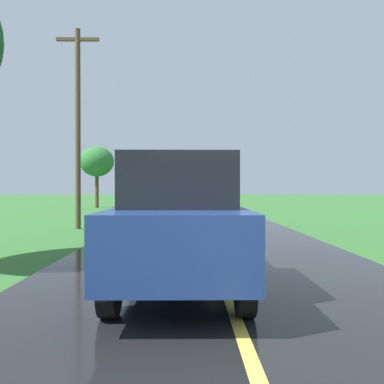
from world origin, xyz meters
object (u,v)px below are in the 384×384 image
at_px(utility_pole_roadside, 78,123).
at_px(roadside_tree_mid_right, 97,162).
at_px(following_car, 180,221).
at_px(banana_truck_far, 183,190).
at_px(banana_truck_near, 177,191).

relative_size(utility_pole_roadside, roadside_tree_mid_right, 1.53).
distance_m(utility_pole_roadside, following_car, 10.48).
relative_size(banana_truck_far, following_car, 1.42).
distance_m(utility_pole_roadside, roadside_tree_mid_right, 16.81).
height_order(banana_truck_far, utility_pole_roadside, utility_pole_roadside).
distance_m(banana_truck_near, roadside_tree_mid_right, 18.70).
bearing_deg(following_car, banana_truck_far, 90.75).
relative_size(banana_truck_near, following_car, 1.42).
bearing_deg(banana_truck_near, following_car, -87.92).
distance_m(banana_truck_far, utility_pole_roadside, 13.78).
bearing_deg(roadside_tree_mid_right, banana_truck_near, -67.80).
height_order(banana_truck_near, utility_pole_roadside, utility_pole_roadside).
xyz_separation_m(utility_pole_roadside, roadside_tree_mid_right, (-3.21, 16.50, -0.34)).
xyz_separation_m(banana_truck_near, roadside_tree_mid_right, (-7.01, 17.19, 2.25)).
relative_size(banana_truck_near, banana_truck_far, 1.00).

